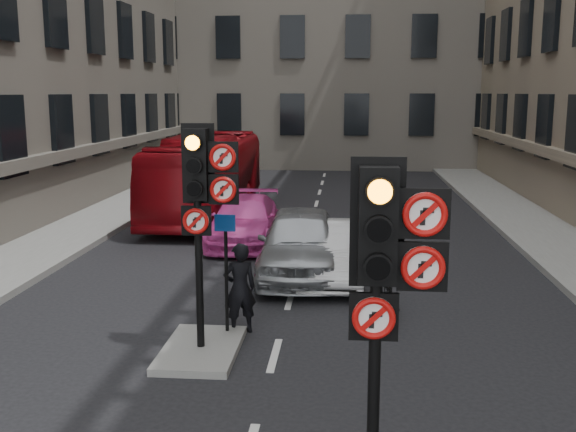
% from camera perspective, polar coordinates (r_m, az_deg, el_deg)
% --- Properties ---
extents(pavement_left, '(3.00, 50.00, 0.16)m').
position_cam_1_polar(pavement_left, '(19.50, -20.37, -2.31)').
color(pavement_left, gray).
rests_on(pavement_left, ground).
extents(centre_island, '(1.20, 2.00, 0.12)m').
position_cam_1_polar(centre_island, '(11.21, -7.37, -11.14)').
color(centre_island, gray).
rests_on(centre_island, ground).
extents(signal_near, '(0.91, 0.40, 3.58)m').
position_cam_1_polar(signal_near, '(6.38, 8.31, -4.05)').
color(signal_near, black).
rests_on(signal_near, ground).
extents(signal_far, '(0.91, 0.40, 3.58)m').
position_cam_1_polar(signal_far, '(10.50, -7.25, 2.35)').
color(signal_far, black).
rests_on(signal_far, centre_island).
extents(car_silver, '(1.97, 4.63, 1.56)m').
position_cam_1_polar(car_silver, '(15.39, 1.06, -2.27)').
color(car_silver, '#999DA0').
rests_on(car_silver, ground).
extents(car_white, '(1.43, 3.92, 1.28)m').
position_cam_1_polar(car_white, '(15.18, 3.64, -3.00)').
color(car_white, silver).
rests_on(car_white, ground).
extents(car_pink, '(1.88, 4.44, 1.28)m').
position_cam_1_polar(car_pink, '(18.82, -3.67, -0.38)').
color(car_pink, '#DE41A1').
rests_on(car_pink, ground).
extents(bus_red, '(2.34, 9.82, 2.73)m').
position_cam_1_polar(bus_red, '(23.30, -6.82, 3.47)').
color(bus_red, maroon).
rests_on(bus_red, ground).
extents(motorcycle, '(0.73, 1.77, 1.03)m').
position_cam_1_polar(motorcycle, '(12.61, 8.46, -6.50)').
color(motorcycle, black).
rests_on(motorcycle, ground).
extents(motorcyclist, '(0.69, 0.60, 1.61)m').
position_cam_1_polar(motorcyclist, '(11.81, -4.10, -6.12)').
color(motorcyclist, black).
rests_on(motorcyclist, ground).
extents(info_sign, '(0.35, 0.11, 2.04)m').
position_cam_1_polar(info_sign, '(11.41, -5.29, -3.43)').
color(info_sign, black).
rests_on(info_sign, centre_island).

